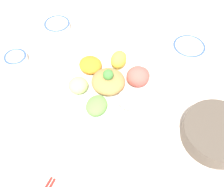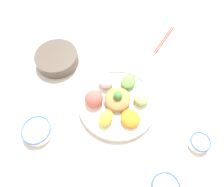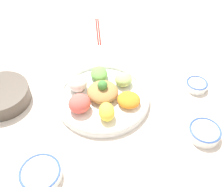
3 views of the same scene
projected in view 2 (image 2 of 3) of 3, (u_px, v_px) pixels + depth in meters
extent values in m
plane|color=silver|center=(116.00, 104.00, 0.81)|extent=(2.40, 2.40, 0.00)
cylinder|color=white|center=(117.00, 102.00, 0.81)|extent=(0.34, 0.34, 0.02)
torus|color=white|center=(118.00, 101.00, 0.79)|extent=(0.34, 0.34, 0.02)
ellipsoid|color=orange|center=(130.00, 118.00, 0.74)|extent=(0.11, 0.10, 0.04)
ellipsoid|color=#B7DB7A|center=(141.00, 99.00, 0.78)|extent=(0.07, 0.07, 0.05)
ellipsoid|color=#6BAD4C|center=(128.00, 82.00, 0.82)|extent=(0.10, 0.10, 0.04)
ellipsoid|color=white|center=(106.00, 81.00, 0.81)|extent=(0.09, 0.09, 0.06)
ellipsoid|color=#E55B51|center=(94.00, 98.00, 0.77)|extent=(0.08, 0.08, 0.06)
ellipsoid|color=yellow|center=(106.00, 118.00, 0.73)|extent=(0.09, 0.08, 0.06)
ellipsoid|color=#AD7F47|center=(118.00, 99.00, 0.78)|extent=(0.11, 0.11, 0.05)
sphere|color=#478E3D|center=(118.00, 95.00, 0.75)|extent=(0.04, 0.04, 0.04)
torus|color=#38569E|center=(166.00, 187.00, 0.63)|extent=(0.10, 0.10, 0.01)
cylinder|color=maroon|center=(166.00, 187.00, 0.64)|extent=(0.08, 0.08, 0.00)
cylinder|color=white|center=(199.00, 143.00, 0.72)|extent=(0.08, 0.08, 0.03)
torus|color=#38569E|center=(201.00, 142.00, 0.71)|extent=(0.08, 0.08, 0.01)
cylinder|color=#5B3319|center=(200.00, 142.00, 0.71)|extent=(0.07, 0.07, 0.00)
cylinder|color=white|center=(37.00, 131.00, 0.74)|extent=(0.12, 0.12, 0.03)
torus|color=#38569E|center=(36.00, 130.00, 0.73)|extent=(0.12, 0.12, 0.01)
cylinder|color=white|center=(36.00, 130.00, 0.73)|extent=(0.10, 0.10, 0.00)
cylinder|color=#51473D|center=(57.00, 58.00, 0.90)|extent=(0.20, 0.20, 0.06)
ellipsoid|color=#B27F47|center=(56.00, 56.00, 0.88)|extent=(0.17, 0.17, 0.02)
cylinder|color=red|center=(163.00, 39.00, 0.99)|extent=(0.18, 0.15, 0.01)
cylinder|color=red|center=(165.00, 40.00, 0.98)|extent=(0.18, 0.15, 0.01)
cube|color=silver|center=(171.00, 100.00, 0.82)|extent=(0.08, 0.02, 0.01)
ellipsoid|color=silver|center=(175.00, 112.00, 0.79)|extent=(0.05, 0.04, 0.01)
ellipsoid|color=silver|center=(76.00, 187.00, 0.66)|extent=(0.06, 0.06, 0.01)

